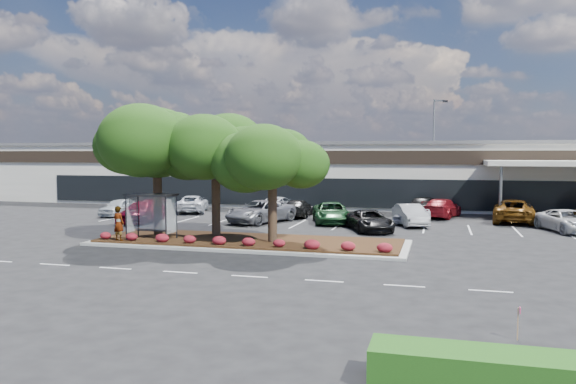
% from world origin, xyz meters
% --- Properties ---
extents(ground, '(160.00, 160.00, 0.00)m').
position_xyz_m(ground, '(0.00, 0.00, 0.00)').
color(ground, black).
rests_on(ground, ground).
extents(retail_store, '(80.40, 25.20, 6.25)m').
position_xyz_m(retail_store, '(0.06, 33.91, 3.15)').
color(retail_store, silver).
rests_on(retail_store, ground).
extents(landscape_island, '(18.00, 6.00, 0.26)m').
position_xyz_m(landscape_island, '(-2.00, 4.00, 0.12)').
color(landscape_island, '#9B9C97').
rests_on(landscape_island, ground).
extents(lane_markings, '(33.12, 20.06, 0.01)m').
position_xyz_m(lane_markings, '(-0.14, 10.42, 0.01)').
color(lane_markings, silver).
rests_on(lane_markings, ground).
extents(shrub_row, '(17.00, 0.80, 0.50)m').
position_xyz_m(shrub_row, '(-2.00, 1.90, 0.51)').
color(shrub_row, maroon).
rests_on(shrub_row, landscape_island).
extents(bus_shelter, '(2.75, 1.55, 2.59)m').
position_xyz_m(bus_shelter, '(-7.50, 2.95, 2.31)').
color(bus_shelter, black).
rests_on(bus_shelter, landscape_island).
extents(island_tree_west, '(7.20, 7.20, 7.89)m').
position_xyz_m(island_tree_west, '(-8.00, 4.50, 4.21)').
color(island_tree_west, '#16330D').
rests_on(island_tree_west, landscape_island).
extents(island_tree_mid, '(6.60, 6.60, 7.32)m').
position_xyz_m(island_tree_mid, '(-4.50, 5.20, 3.92)').
color(island_tree_mid, '#16330D').
rests_on(island_tree_mid, landscape_island).
extents(island_tree_east, '(5.80, 5.80, 6.50)m').
position_xyz_m(island_tree_east, '(-0.50, 3.70, 3.51)').
color(island_tree_east, '#16330D').
rests_on(island_tree_east, landscape_island).
extents(hedge_south_east, '(6.00, 1.30, 0.90)m').
position_xyz_m(hedge_south_east, '(10.00, -13.50, 0.45)').
color(hedge_south_east, '#1E4814').
rests_on(hedge_south_east, ground).
extents(conifer_north_west, '(4.40, 4.40, 10.00)m').
position_xyz_m(conifer_north_west, '(-30.00, 46.00, 5.00)').
color(conifer_north_west, '#16330D').
rests_on(conifer_north_west, ground).
extents(person_waiting, '(0.81, 0.62, 1.96)m').
position_xyz_m(person_waiting, '(-8.95, 1.70, 1.24)').
color(person_waiting, '#594C47').
rests_on(person_waiting, landscape_island).
extents(light_pole, '(1.39, 0.84, 10.04)m').
position_xyz_m(light_pole, '(7.98, 26.57, 4.45)').
color(light_pole, '#9B9C97').
rests_on(light_pole, ground).
extents(survey_stake, '(0.08, 0.14, 0.94)m').
position_xyz_m(survey_stake, '(10.65, -9.67, 0.61)').
color(survey_stake, tan).
rests_on(survey_stake, ground).
extents(car_0, '(1.84, 4.24, 1.42)m').
position_xyz_m(car_0, '(-17.08, 14.85, 0.71)').
color(car_0, silver).
rests_on(car_0, ground).
extents(car_1, '(2.47, 5.44, 1.54)m').
position_xyz_m(car_1, '(-13.17, 11.59, 0.77)').
color(car_1, maroon).
rests_on(car_1, ground).
extents(car_2, '(4.80, 6.56, 1.66)m').
position_xyz_m(car_2, '(-4.42, 13.61, 0.83)').
color(car_2, slate).
rests_on(car_2, ground).
extents(car_3, '(3.93, 5.99, 1.53)m').
position_xyz_m(car_3, '(0.75, 14.73, 0.77)').
color(car_3, '#1C4724').
rests_on(car_3, ground).
extents(car_4, '(4.04, 5.52, 1.40)m').
position_xyz_m(car_4, '(4.03, 11.22, 0.70)').
color(car_4, black).
rests_on(car_4, ground).
extents(car_5, '(2.99, 4.86, 1.51)m').
position_xyz_m(car_5, '(6.48, 14.79, 0.76)').
color(car_5, '#B4B4B4').
rests_on(car_5, ground).
extents(car_6, '(2.98, 4.24, 1.34)m').
position_xyz_m(car_6, '(6.54, 15.90, 0.67)').
color(car_6, silver).
rests_on(car_6, ground).
extents(car_7, '(3.88, 5.70, 1.45)m').
position_xyz_m(car_7, '(16.68, 14.18, 0.73)').
color(car_7, silver).
rests_on(car_7, ground).
extents(car_9, '(3.99, 5.82, 1.48)m').
position_xyz_m(car_9, '(-12.45, 19.01, 0.74)').
color(car_9, silver).
rests_on(car_9, ground).
extents(car_10, '(2.91, 5.36, 1.43)m').
position_xyz_m(car_10, '(-4.96, 20.39, 0.71)').
color(car_10, '#B4BBC2').
rests_on(car_10, ground).
extents(car_12, '(2.07, 4.83, 1.39)m').
position_xyz_m(car_12, '(-2.64, 18.03, 0.69)').
color(car_12, black).
rests_on(car_12, ground).
extents(car_13, '(3.21, 5.33, 1.70)m').
position_xyz_m(car_13, '(7.34, 21.35, 0.85)').
color(car_13, black).
rests_on(car_13, ground).
extents(car_14, '(3.42, 5.64, 1.53)m').
position_xyz_m(car_14, '(8.69, 20.52, 0.76)').
color(car_14, maroon).
rests_on(car_14, ground).
extents(car_15, '(3.07, 4.97, 1.58)m').
position_xyz_m(car_15, '(14.11, 19.37, 0.79)').
color(car_15, black).
rests_on(car_15, ground).
extents(car_16, '(3.48, 6.46, 1.72)m').
position_xyz_m(car_16, '(13.87, 18.79, 0.86)').
color(car_16, '#61380E').
rests_on(car_16, ground).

